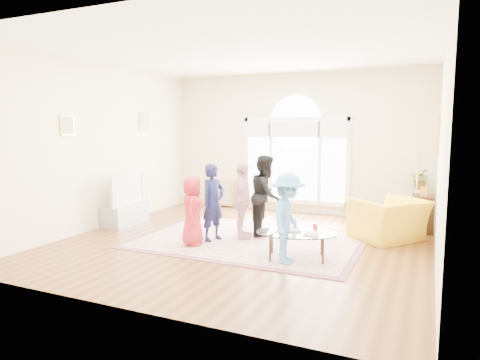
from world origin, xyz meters
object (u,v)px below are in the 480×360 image
at_px(area_rug, 250,240).
at_px(coffee_table, 297,233).
at_px(armchair, 388,220).
at_px(television, 125,189).
at_px(tv_console, 126,214).

xyz_separation_m(area_rug, coffee_table, (1.06, -0.74, 0.39)).
distance_m(area_rug, coffee_table, 1.35).
xyz_separation_m(coffee_table, armchair, (1.14, 1.73, -0.04)).
relative_size(coffee_table, armchair, 1.20).
distance_m(television, armchair, 5.08).
bearing_deg(area_rug, television, 177.96).
relative_size(area_rug, tv_console, 3.60).
bearing_deg(television, tv_console, 180.00).
bearing_deg(television, armchair, 10.08).
relative_size(tv_console, coffee_table, 0.74).
distance_m(tv_console, armchair, 5.08).
relative_size(area_rug, armchair, 3.21).
relative_size(tv_console, television, 0.95).
relative_size(tv_console, armchair, 0.89).
height_order(television, coffee_table, television).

